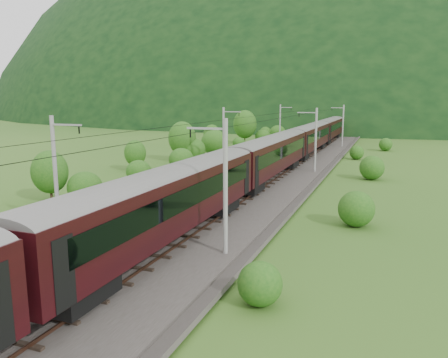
% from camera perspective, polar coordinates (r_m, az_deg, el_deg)
% --- Properties ---
extents(ground, '(600.00, 600.00, 0.00)m').
position_cam_1_polar(ground, '(29.20, -11.40, -8.53)').
color(ground, '#2F581B').
rests_on(ground, ground).
extents(railbed, '(14.00, 220.00, 0.30)m').
position_cam_1_polar(railbed, '(37.61, -3.26, -3.80)').
color(railbed, '#38332D').
rests_on(railbed, ground).
extents(track_left, '(2.40, 220.00, 0.27)m').
position_cam_1_polar(track_left, '(38.58, -6.52, -3.16)').
color(track_left, brown).
rests_on(track_left, railbed).
extents(track_right, '(2.40, 220.00, 0.27)m').
position_cam_1_polar(track_right, '(36.67, 0.17, -3.81)').
color(track_right, brown).
rests_on(track_right, railbed).
extents(catenary_left, '(2.54, 192.28, 8.00)m').
position_cam_1_polar(catenary_left, '(59.34, 0.01, 5.70)').
color(catenary_left, gray).
rests_on(catenary_left, railbed).
extents(catenary_right, '(2.54, 192.28, 8.00)m').
position_cam_1_polar(catenary_right, '(56.16, 11.81, 5.21)').
color(catenary_right, gray).
rests_on(catenary_right, railbed).
extents(overhead_wires, '(4.83, 198.00, 0.03)m').
position_cam_1_polar(overhead_wires, '(36.54, -3.37, 6.82)').
color(overhead_wires, black).
rests_on(overhead_wires, ground).
extents(mountain_main, '(504.00, 360.00, 244.00)m').
position_cam_1_polar(mountain_main, '(283.79, 18.08, 8.01)').
color(mountain_main, black).
rests_on(mountain_main, ground).
extents(mountain_ridge, '(336.00, 280.00, 132.00)m').
position_cam_1_polar(mountain_ridge, '(350.42, -1.75, 8.87)').
color(mountain_ridge, black).
rests_on(mountain_ridge, ground).
extents(train, '(3.29, 156.33, 5.74)m').
position_cam_1_polar(train, '(61.67, 9.10, 5.14)').
color(train, black).
rests_on(train, ground).
extents(hazard_post_near, '(0.14, 0.14, 1.35)m').
position_cam_1_polar(hazard_post_near, '(60.82, 5.88, 2.42)').
color(hazard_post_near, red).
rests_on(hazard_post_near, railbed).
extents(hazard_post_far, '(0.15, 0.15, 1.40)m').
position_cam_1_polar(hazard_post_far, '(79.93, 10.47, 4.22)').
color(hazard_post_far, red).
rests_on(hazard_post_far, railbed).
extents(signal, '(0.20, 0.20, 1.85)m').
position_cam_1_polar(signal, '(69.71, 5.48, 3.78)').
color(signal, black).
rests_on(signal, railbed).
extents(vegetation_left, '(12.26, 151.05, 7.09)m').
position_cam_1_polar(vegetation_left, '(53.91, -11.96, 2.98)').
color(vegetation_left, '#1D5115').
rests_on(vegetation_left, ground).
extents(vegetation_right, '(6.59, 105.18, 3.02)m').
position_cam_1_polar(vegetation_right, '(28.45, 14.05, -6.52)').
color(vegetation_right, '#1D5115').
rests_on(vegetation_right, ground).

